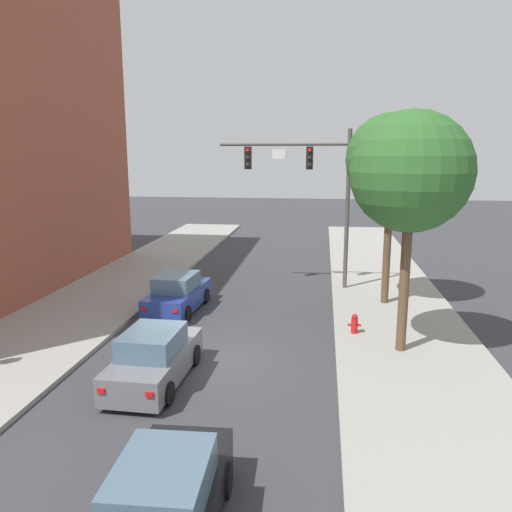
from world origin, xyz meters
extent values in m
plane|color=#38383D|center=(0.00, 0.00, 0.00)|extent=(120.00, 120.00, 0.00)
cube|color=#99968E|center=(-6.50, 0.00, 0.07)|extent=(5.00, 60.00, 0.15)
cube|color=#99968E|center=(6.50, 0.00, 0.07)|extent=(5.00, 60.00, 0.15)
cylinder|color=#514C47|center=(4.60, 9.12, 3.90)|extent=(0.20, 0.20, 7.50)
cylinder|color=#514C47|center=(1.57, 9.12, 6.95)|extent=(6.06, 0.14, 0.14)
cube|color=black|center=(2.78, 9.12, 6.33)|extent=(0.32, 0.28, 1.05)
sphere|color=red|center=(2.78, 8.97, 6.66)|extent=(0.18, 0.18, 0.18)
sphere|color=#2D2823|center=(2.78, 8.97, 6.33)|extent=(0.18, 0.18, 0.18)
sphere|color=#2D2823|center=(2.78, 8.97, 6.00)|extent=(0.18, 0.18, 0.18)
cube|color=black|center=(-0.13, 9.12, 6.33)|extent=(0.32, 0.28, 1.05)
sphere|color=red|center=(-0.13, 8.97, 6.66)|extent=(0.18, 0.18, 0.18)
sphere|color=#2D2823|center=(-0.13, 8.97, 6.33)|extent=(0.18, 0.18, 0.18)
sphere|color=#2D2823|center=(-0.13, 8.97, 6.00)|extent=(0.18, 0.18, 0.18)
cube|color=white|center=(1.33, 9.10, 6.50)|extent=(0.60, 0.03, 0.44)
cube|color=navy|center=(-2.51, 4.96, 0.56)|extent=(1.94, 4.29, 0.80)
cube|color=slate|center=(-2.52, 4.81, 1.28)|extent=(1.61, 2.08, 0.64)
cylinder|color=black|center=(-3.24, 6.31, 0.32)|extent=(0.26, 0.65, 0.64)
cylinder|color=black|center=(-1.63, 6.21, 0.32)|extent=(0.26, 0.65, 0.64)
cylinder|color=black|center=(-3.39, 3.71, 0.32)|extent=(0.26, 0.65, 0.64)
cylinder|color=black|center=(-1.78, 3.61, 0.32)|extent=(0.26, 0.65, 0.64)
cube|color=red|center=(-3.27, 2.88, 0.68)|extent=(0.20, 0.05, 0.14)
cube|color=red|center=(-2.00, 2.81, 0.68)|extent=(0.20, 0.05, 0.14)
cube|color=slate|center=(-1.26, -1.69, 0.56)|extent=(1.81, 4.24, 0.80)
cube|color=slate|center=(-1.26, -1.84, 1.28)|extent=(1.55, 2.04, 0.64)
cylinder|color=black|center=(-2.03, -0.36, 0.32)|extent=(0.24, 0.65, 0.64)
cylinder|color=black|center=(-0.42, -0.40, 0.32)|extent=(0.24, 0.65, 0.64)
cylinder|color=black|center=(-2.10, -2.97, 0.32)|extent=(0.24, 0.65, 0.64)
cylinder|color=black|center=(-0.48, -3.01, 0.32)|extent=(0.24, 0.65, 0.64)
cube|color=red|center=(-1.95, -3.79, 0.68)|extent=(0.20, 0.05, 0.14)
cube|color=red|center=(-0.67, -3.82, 0.68)|extent=(0.20, 0.05, 0.14)
cube|color=slate|center=(0.97, -7.81, 1.28)|extent=(1.58, 2.06, 0.64)
cylinder|color=black|center=(0.11, -6.39, 0.32)|extent=(0.24, 0.65, 0.64)
cylinder|color=black|center=(1.72, -6.33, 0.32)|extent=(0.24, 0.65, 0.64)
cylinder|color=red|center=(4.70, 2.75, 0.43)|extent=(0.24, 0.24, 0.55)
sphere|color=red|center=(4.70, 2.75, 0.76)|extent=(0.22, 0.22, 0.22)
cylinder|color=red|center=(4.52, 2.75, 0.45)|extent=(0.12, 0.09, 0.09)
cylinder|color=red|center=(4.88, 2.75, 0.45)|extent=(0.12, 0.09, 0.09)
cylinder|color=brown|center=(6.13, 1.35, 2.36)|extent=(0.32, 0.32, 4.41)
sphere|color=#2D6028|center=(6.13, 1.35, 5.98)|extent=(3.78, 3.78, 3.78)
cylinder|color=brown|center=(6.23, 6.83, 2.51)|extent=(0.32, 0.32, 4.73)
sphere|color=#2D6028|center=(6.23, 6.83, 6.30)|extent=(3.80, 3.80, 3.80)
camera|label=1|loc=(3.46, -14.83, 6.53)|focal=35.22mm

